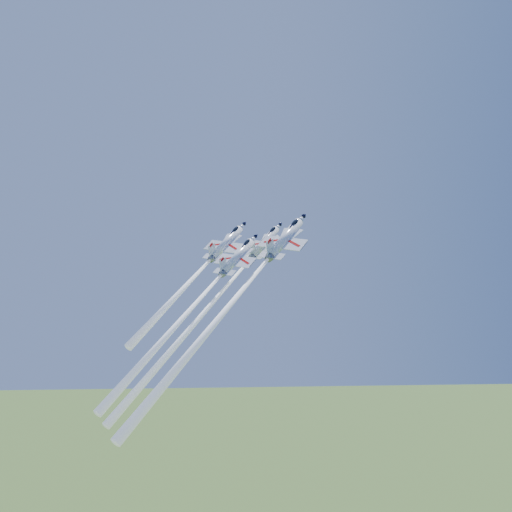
{
  "coord_description": "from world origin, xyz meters",
  "views": [
    {
      "loc": [
        -6.28,
        -125.28,
        107.16
      ],
      "look_at": [
        0.0,
        0.0,
        104.64
      ],
      "focal_mm": 40.0,
      "sensor_mm": 36.0,
      "label": 1
    }
  ],
  "objects_px": {
    "jet_right": "(233,301)",
    "jet_slot": "(194,306)",
    "jet_left": "(197,274)",
    "jet_lead": "(213,302)"
  },
  "relations": [
    {
      "from": "jet_right",
      "to": "jet_slot",
      "type": "height_order",
      "value": "jet_right"
    },
    {
      "from": "jet_lead",
      "to": "jet_left",
      "type": "xyz_separation_m",
      "value": [
        -3.49,
        3.13,
        5.62
      ]
    },
    {
      "from": "jet_right",
      "to": "jet_left",
      "type": "bearing_deg",
      "value": 162.72
    },
    {
      "from": "jet_lead",
      "to": "jet_slot",
      "type": "relative_size",
      "value": 1.22
    },
    {
      "from": "jet_left",
      "to": "jet_lead",
      "type": "bearing_deg",
      "value": -5.17
    },
    {
      "from": "jet_left",
      "to": "jet_right",
      "type": "xyz_separation_m",
      "value": [
        7.61,
        -10.46,
        -4.62
      ]
    },
    {
      "from": "jet_slot",
      "to": "jet_lead",
      "type": "bearing_deg",
      "value": 103.42
    },
    {
      "from": "jet_left",
      "to": "jet_slot",
      "type": "distance_m",
      "value": 12.57
    },
    {
      "from": "jet_lead",
      "to": "jet_right",
      "type": "xyz_separation_m",
      "value": [
        4.12,
        -7.33,
        0.99
      ]
    },
    {
      "from": "jet_left",
      "to": "jet_slot",
      "type": "bearing_deg",
      "value": -53.44
    }
  ]
}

